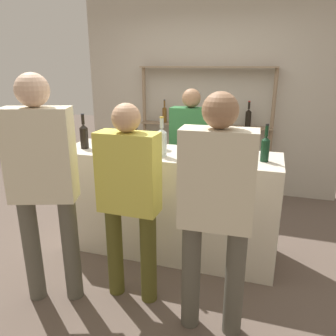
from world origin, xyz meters
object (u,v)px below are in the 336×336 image
Objects in this scene: ice_bucket at (199,144)px; cork_jar at (159,141)px; counter_bottle_4 at (162,141)px; counter_bottle_0 at (136,141)px; customer_right at (216,203)px; server_behind_counter at (190,147)px; counter_bottle_1 at (84,135)px; counter_bottle_2 at (227,140)px; customer_center at (129,192)px; counter_bottle_3 at (265,148)px; customer_left at (43,176)px.

cork_jar is at bearing 168.01° from ice_bucket.
counter_bottle_0 is at bearing -167.67° from counter_bottle_4.
customer_right is at bearing -51.33° from counter_bottle_4.
server_behind_counter reaches higher than counter_bottle_4.
server_behind_counter is at bearing 85.71° from counter_bottle_4.
counter_bottle_1 is 1.03× the size of counter_bottle_2.
customer_center is at bearing -114.55° from ice_bucket.
cork_jar is (-0.11, 0.24, -0.06)m from counter_bottle_4.
server_behind_counter is (-0.81, 0.73, -0.23)m from counter_bottle_3.
counter_bottle_1 is at bearing -178.24° from counter_bottle_3.
customer_left is at bearing -136.72° from counter_bottle_2.
counter_bottle_2 is at bearing 152.20° from counter_bottle_3.
counter_bottle_0 is 1.11m from counter_bottle_3.
counter_bottle_1 is 1.36m from counter_bottle_2.
server_behind_counter is at bearing 16.60° from customer_right.
counter_bottle_0 reaches higher than ice_bucket.
customer_right is 1.25m from customer_left.
ice_bucket reaches higher than cork_jar.
counter_bottle_0 is at bearing 46.78° from customer_right.
counter_bottle_1 is 0.20× the size of customer_right.
ice_bucket is at bearing -63.09° from customer_left.
counter_bottle_4 is at bearing 12.33° from counter_bottle_0.
counter_bottle_1 is 0.73m from cork_jar.
counter_bottle_3 is 0.93m from customer_right.
server_behind_counter is (0.70, 1.65, -0.12)m from customer_left.
counter_bottle_0 is 0.20× the size of customer_right.
counter_bottle_1 is at bearing 57.60° from customer_right.
counter_bottle_2 is 0.76m from server_behind_counter.
counter_bottle_2 is 0.20× the size of customer_right.
counter_bottle_2 is 0.26m from ice_bucket.
customer_center is (-0.66, 0.15, -0.06)m from customer_right.
counter_bottle_3 is at bearing 6.75° from counter_bottle_4.
counter_bottle_1 is at bearing -164.64° from cork_jar.
customer_center reaches higher than counter_bottle_3.
counter_bottle_1 is 0.89m from customer_left.
ice_bucket is at bearing -150.44° from counter_bottle_2.
customer_center reaches higher than ice_bucket.
customer_right is (1.43, -0.82, -0.18)m from counter_bottle_1.
counter_bottle_4 is 0.23× the size of server_behind_counter.
customer_center reaches higher than counter_bottle_2.
counter_bottle_3 is at bearing -8.16° from cork_jar.
customer_right is at bearing -54.51° from cork_jar.
counter_bottle_4 is at bearing -151.77° from counter_bottle_2.
counter_bottle_4 is 0.67m from customer_center.
server_behind_counter reaches higher than counter_bottle_3.
server_behind_counter is (-0.47, 0.55, -0.24)m from counter_bottle_2.
customer_center is at bearing -90.65° from customer_left.
customer_right reaches higher than customer_center.
customer_left reaches higher than counter_bottle_0.
counter_bottle_3 is at bearing 1.76° from counter_bottle_1.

